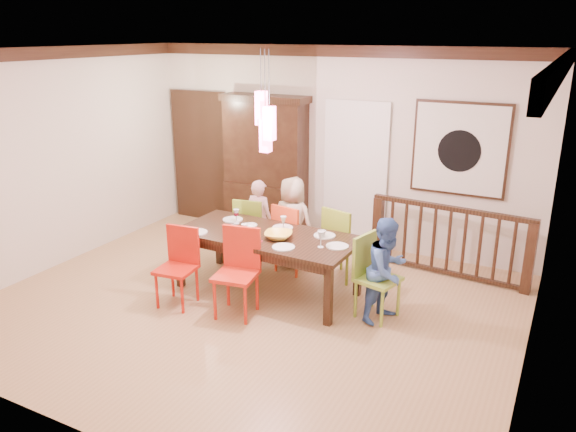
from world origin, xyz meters
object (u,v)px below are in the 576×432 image
at_px(chair_far_left, 252,224).
at_px(person_end_right, 387,270).
at_px(dining_table, 267,240).
at_px(person_far_mid, 292,222).
at_px(china_hutch, 266,166).
at_px(chair_end_right, 378,272).
at_px(person_far_left, 259,220).
at_px(balustrade, 449,240).

xyz_separation_m(chair_far_left, person_end_right, (2.21, -0.83, 0.07)).
height_order(dining_table, person_end_right, person_end_right).
bearing_deg(dining_table, person_end_right, 0.37).
bearing_deg(person_far_mid, person_end_right, 153.72).
bearing_deg(china_hutch, chair_far_left, -70.68).
relative_size(chair_end_right, china_hutch, 0.43).
distance_m(chair_end_right, person_far_left, 2.23).
bearing_deg(dining_table, chair_far_left, 132.19).
distance_m(china_hutch, person_far_mid, 1.44).
bearing_deg(chair_end_right, dining_table, 103.07).
bearing_deg(person_end_right, china_hutch, 74.84).
height_order(chair_far_left, person_far_mid, person_far_mid).
bearing_deg(balustrade, chair_far_left, -160.29).
bearing_deg(chair_end_right, person_far_mid, 73.87).
distance_m(chair_far_left, china_hutch, 1.23).
xyz_separation_m(china_hutch, person_far_mid, (0.96, -0.97, -0.47)).
height_order(dining_table, person_far_left, person_far_left).
xyz_separation_m(dining_table, person_far_left, (-0.61, 0.87, -0.10)).
relative_size(chair_far_left, balustrade, 0.43).
height_order(chair_far_left, person_end_right, person_end_right).
relative_size(china_hutch, person_end_right, 1.83).
xyz_separation_m(china_hutch, person_end_right, (2.58, -1.86, -0.50)).
height_order(person_far_left, person_far_mid, person_far_mid).
xyz_separation_m(dining_table, china_hutch, (-1.05, 1.83, 0.43)).
height_order(balustrade, person_far_left, person_far_left).
height_order(balustrade, person_end_right, person_end_right).
distance_m(chair_far_left, chair_end_right, 2.27).
distance_m(dining_table, balustrade, 2.40).
distance_m(chair_end_right, person_far_mid, 1.75).
bearing_deg(person_far_left, person_end_right, 160.84).
bearing_deg(balustrade, person_far_mid, -157.55).
bearing_deg(person_far_left, dining_table, 128.79).
relative_size(dining_table, chair_far_left, 2.45).
bearing_deg(person_far_mid, chair_far_left, 7.92).
relative_size(balustrade, person_far_mid, 1.69).
height_order(chair_far_left, person_far_left, person_far_left).
bearing_deg(person_far_mid, china_hutch, -42.92).
bearing_deg(dining_table, balustrade, 39.79).
bearing_deg(person_far_left, chair_end_right, 160.11).
xyz_separation_m(china_hutch, balustrade, (2.93, -0.35, -0.60)).
distance_m(balustrade, person_end_right, 1.56).
bearing_deg(chair_end_right, balustrade, -2.84).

